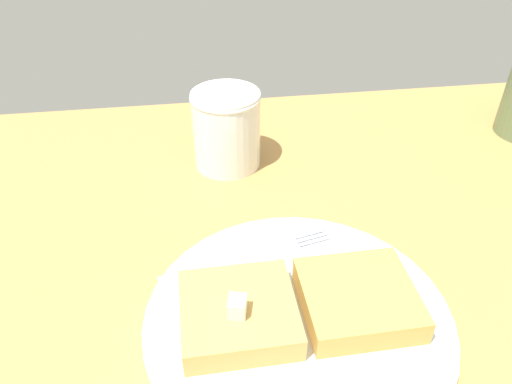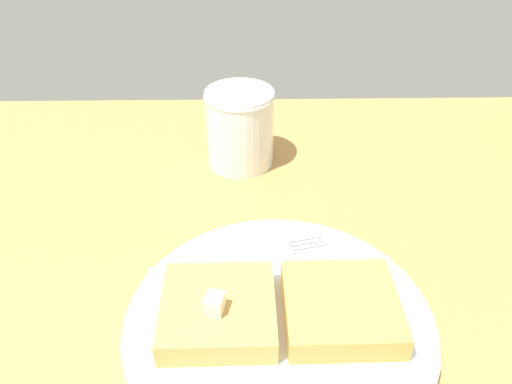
# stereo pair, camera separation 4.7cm
# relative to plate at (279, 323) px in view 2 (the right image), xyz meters

# --- Properties ---
(plate) EXTENTS (0.24, 0.24, 0.01)m
(plate) POSITION_rel_plate_xyz_m (0.00, 0.00, 0.00)
(plate) COLOR silver
(plate) RESTS_ON table_surface
(toast_slice_left) EXTENTS (0.09, 0.08, 0.02)m
(toast_slice_left) POSITION_rel_plate_xyz_m (-0.05, -0.00, 0.02)
(toast_slice_left) COLOR tan
(toast_slice_left) RESTS_ON plate
(toast_slice_middle) EXTENTS (0.09, 0.08, 0.02)m
(toast_slice_middle) POSITION_rel_plate_xyz_m (0.05, 0.00, 0.02)
(toast_slice_middle) COLOR #C09645
(toast_slice_middle) RESTS_ON plate
(butter_pat_primary) EXTENTS (0.02, 0.02, 0.01)m
(butter_pat_primary) POSITION_rel_plate_xyz_m (-0.05, -0.01, 0.03)
(butter_pat_primary) COLOR #F1E9CA
(butter_pat_primary) RESTS_ON toast_slice_left
(fork) EXTENTS (0.16, 0.05, 0.00)m
(fork) POSITION_rel_plate_xyz_m (-0.02, 0.07, 0.01)
(fork) COLOR silver
(fork) RESTS_ON plate
(syrup_jar) EXTENTS (0.08, 0.08, 0.09)m
(syrup_jar) POSITION_rel_plate_xyz_m (-0.03, 0.25, 0.03)
(syrup_jar) COLOR #421C0B
(syrup_jar) RESTS_ON table_surface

